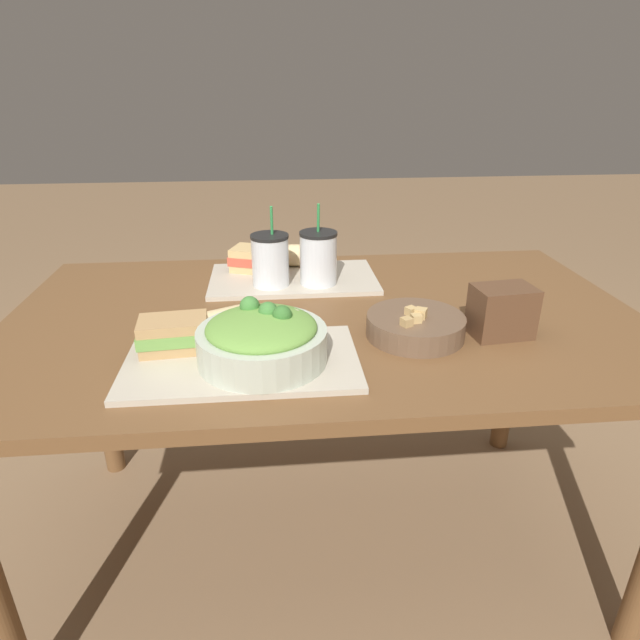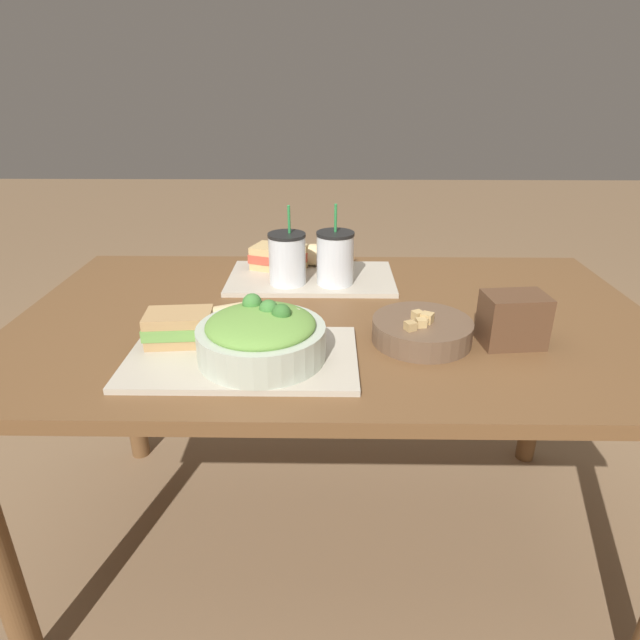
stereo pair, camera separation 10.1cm
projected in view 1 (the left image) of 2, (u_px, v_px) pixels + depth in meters
name	position (u px, v px, depth m)	size (l,w,h in m)	color
ground_plane	(324.00, 538.00, 1.53)	(12.00, 12.00, 0.00)	#846647
dining_table	(325.00, 346.00, 1.28)	(1.46, 0.87, 0.71)	brown
tray_near	(242.00, 362.00, 1.02)	(0.44, 0.26, 0.01)	#BCB29E
tray_far	(293.00, 279.00, 1.44)	(0.44, 0.26, 0.01)	#BCB29E
salad_bowl	(262.00, 338.00, 0.99)	(0.24, 0.24, 0.11)	beige
soup_bowl	(415.00, 325.00, 1.12)	(0.21, 0.21, 0.07)	brown
sandwich_near	(174.00, 334.00, 1.04)	(0.14, 0.10, 0.06)	tan
baguette_near	(217.00, 324.00, 1.08)	(0.16, 0.12, 0.06)	#DBBC84
sandwich_far	(259.00, 259.00, 1.47)	(0.17, 0.13, 0.06)	tan
baguette_far	(299.00, 255.00, 1.51)	(0.15, 0.07, 0.06)	#DBBC84
drink_cup_dark	(270.00, 262.00, 1.36)	(0.10, 0.10, 0.20)	silver
drink_cup_red	(317.00, 259.00, 1.37)	(0.10, 0.10, 0.21)	silver
chip_bag	(502.00, 311.00, 1.12)	(0.13, 0.10, 0.11)	brown
napkin_folded	(232.00, 316.00, 1.22)	(0.16, 0.13, 0.00)	silver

